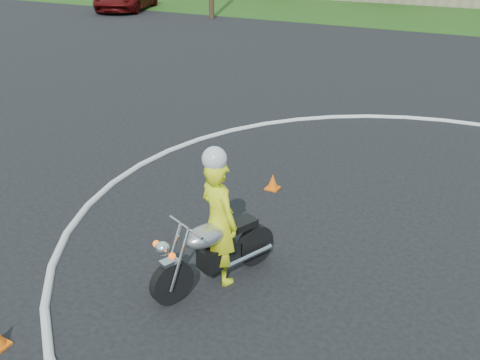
% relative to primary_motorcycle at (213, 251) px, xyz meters
% --- Properties ---
extents(ground, '(120.00, 120.00, 0.00)m').
position_rel_primary_motorcycle_xyz_m(ground, '(2.60, -0.27, -0.52)').
color(ground, black).
rests_on(ground, ground).
extents(primary_motorcycle, '(1.03, 1.92, 1.06)m').
position_rel_primary_motorcycle_xyz_m(primary_motorcycle, '(0.00, 0.00, 0.00)').
color(primary_motorcycle, black).
rests_on(primary_motorcycle, ground).
extents(rider_primary_grp, '(0.77, 0.65, 1.98)m').
position_rel_primary_motorcycle_xyz_m(rider_primary_grp, '(0.01, 0.13, 0.44)').
color(rider_primary_grp, '#EFFA1A').
rests_on(rider_primary_grp, ground).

